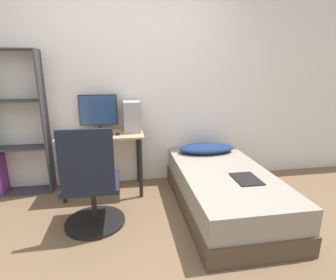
# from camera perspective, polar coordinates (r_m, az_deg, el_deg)

# --- Properties ---
(ground_plane) EXTENTS (14.00, 14.00, 0.00)m
(ground_plane) POSITION_cam_1_polar(r_m,az_deg,el_deg) (2.40, -5.89, -23.44)
(ground_plane) COLOR brown
(wall_back) EXTENTS (8.00, 0.05, 2.50)m
(wall_back) POSITION_cam_1_polar(r_m,az_deg,el_deg) (3.43, -8.27, 11.03)
(wall_back) COLOR silver
(wall_back) RESTS_ON ground_plane
(desk) EXTENTS (0.98, 0.55, 0.75)m
(desk) POSITION_cam_1_polar(r_m,az_deg,el_deg) (3.25, -14.15, -0.80)
(desk) COLOR tan
(desk) RESTS_ON ground_plane
(bookshelf) EXTENTS (0.74, 0.25, 1.71)m
(bookshelf) POSITION_cam_1_polar(r_m,az_deg,el_deg) (3.64, -32.62, 1.58)
(bookshelf) COLOR #38383D
(bookshelf) RESTS_ON ground_plane
(office_chair) EXTENTS (0.59, 0.59, 1.02)m
(office_chair) POSITION_cam_1_polar(r_m,az_deg,el_deg) (2.61, -16.23, -10.75)
(office_chair) COLOR black
(office_chair) RESTS_ON ground_plane
(bed) EXTENTS (0.95, 1.82, 0.44)m
(bed) POSITION_cam_1_polar(r_m,az_deg,el_deg) (2.98, 12.00, -10.52)
(bed) COLOR #4C3D2D
(bed) RESTS_ON ground_plane
(pillow) EXTENTS (0.72, 0.36, 0.11)m
(pillow) POSITION_cam_1_polar(r_m,az_deg,el_deg) (3.45, 8.36, -1.80)
(pillow) COLOR navy
(pillow) RESTS_ON bed
(magazine) EXTENTS (0.24, 0.32, 0.01)m
(magazine) POSITION_cam_1_polar(r_m,az_deg,el_deg) (2.73, 16.70, -8.11)
(magazine) COLOR black
(magazine) RESTS_ON bed
(monitor) EXTENTS (0.46, 0.15, 0.44)m
(monitor) POSITION_cam_1_polar(r_m,az_deg,el_deg) (3.35, -14.93, 6.04)
(monitor) COLOR black
(monitor) RESTS_ON desk
(keyboard) EXTENTS (0.37, 0.12, 0.02)m
(keyboard) POSITION_cam_1_polar(r_m,az_deg,el_deg) (3.11, -15.23, 1.11)
(keyboard) COLOR black
(keyboard) RESTS_ON desk
(pc_tower) EXTENTS (0.20, 0.36, 0.37)m
(pc_tower) POSITION_cam_1_polar(r_m,az_deg,el_deg) (3.24, -7.85, 5.23)
(pc_tower) COLOR #99999E
(pc_tower) RESTS_ON desk
(mouse) EXTENTS (0.06, 0.09, 0.02)m
(mouse) POSITION_cam_1_polar(r_m,az_deg,el_deg) (3.09, -10.92, 1.31)
(mouse) COLOR black
(mouse) RESTS_ON desk
(phone) EXTENTS (0.07, 0.14, 0.01)m
(phone) POSITION_cam_1_polar(r_m,az_deg,el_deg) (3.33, -21.29, 1.42)
(phone) COLOR #B7B7BC
(phone) RESTS_ON desk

